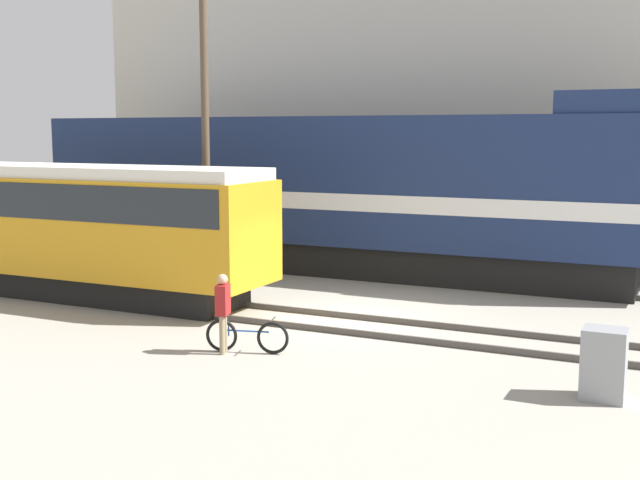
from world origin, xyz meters
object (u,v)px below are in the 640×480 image
(person, at_px, (223,306))
(utility_pole_left, at_px, (206,137))
(freight_locomotive, at_px, (334,191))
(signal_box, at_px, (604,364))
(streetcar, at_px, (49,220))
(bicycle, at_px, (247,336))

(person, height_order, utility_pole_left, utility_pole_left)
(freight_locomotive, relative_size, signal_box, 16.67)
(streetcar, height_order, signal_box, streetcar)
(streetcar, xyz_separation_m, person, (7.49, -3.11, -1.04))
(person, relative_size, utility_pole_left, 0.19)
(streetcar, height_order, person, streetcar)
(freight_locomotive, bearing_deg, signal_box, -45.62)
(bicycle, height_order, signal_box, signal_box)
(utility_pole_left, bearing_deg, person, -54.49)
(freight_locomotive, relative_size, bicycle, 11.88)
(freight_locomotive, distance_m, streetcar, 8.59)
(bicycle, distance_m, utility_pole_left, 8.82)
(freight_locomotive, height_order, person, freight_locomotive)
(bicycle, bearing_deg, freight_locomotive, 104.17)
(freight_locomotive, bearing_deg, utility_pole_left, -128.15)
(streetcar, distance_m, utility_pole_left, 4.94)
(signal_box, bearing_deg, person, -177.31)
(streetcar, distance_m, person, 8.17)
(bicycle, relative_size, utility_pole_left, 0.20)
(streetcar, bearing_deg, utility_pole_left, 48.39)
(person, distance_m, signal_box, 7.18)
(streetcar, distance_m, signal_box, 14.98)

